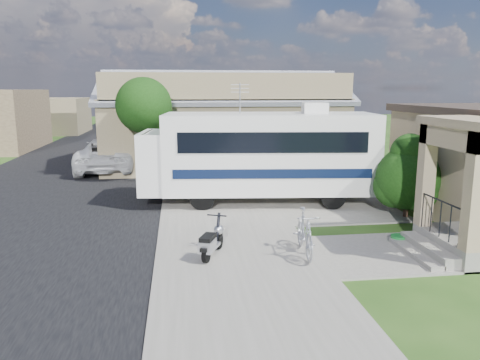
{
  "coord_description": "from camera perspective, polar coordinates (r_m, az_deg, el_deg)",
  "views": [
    {
      "loc": [
        -2.37,
        -11.6,
        4.1
      ],
      "look_at": [
        -0.5,
        2.5,
        1.3
      ],
      "focal_mm": 35.0,
      "sensor_mm": 36.0,
      "label": 1
    }
  ],
  "objects": [
    {
      "name": "van",
      "position": [
        32.31,
        -14.77,
        4.88
      ],
      "size": [
        2.91,
        5.66,
        1.57
      ],
      "primitive_type": "imported",
      "rotation": [
        0.0,
        0.0,
        -0.14
      ],
      "color": "silver",
      "rests_on": "ground"
    },
    {
      "name": "ground",
      "position": [
        12.53,
        3.81,
        -7.99
      ],
      "size": [
        120.0,
        120.0,
        0.0
      ],
      "primitive_type": "plane",
      "color": "#1E4011"
    },
    {
      "name": "walk_slab",
      "position": [
        12.56,
        18.44,
        -8.39
      ],
      "size": [
        4.0,
        3.0,
        0.05
      ],
      "primitive_type": "cube",
      "color": "slate",
      "rests_on": "ground"
    },
    {
      "name": "street_tree_c",
      "position": [
        39.68,
        -9.6,
        9.54
      ],
      "size": [
        2.44,
        2.4,
        4.42
      ],
      "color": "black",
      "rests_on": "ground"
    },
    {
      "name": "pickup_truck",
      "position": [
        24.59,
        -15.66,
        3.07
      ],
      "size": [
        2.9,
        6.03,
        1.66
      ],
      "primitive_type": "imported",
      "rotation": [
        0.0,
        0.0,
        3.17
      ],
      "color": "silver",
      "rests_on": "ground"
    },
    {
      "name": "sidewalk_slab",
      "position": [
        22.02,
        -3.86,
        0.46
      ],
      "size": [
        4.0,
        80.0,
        0.06
      ],
      "primitive_type": "cube",
      "color": "slate",
      "rests_on": "ground"
    },
    {
      "name": "street_slab",
      "position": [
        22.57,
        -20.55,
        -0.02
      ],
      "size": [
        9.0,
        80.0,
        0.02
      ],
      "primitive_type": "cube",
      "color": "black",
      "rests_on": "ground"
    },
    {
      "name": "garden_hose",
      "position": [
        13.35,
        18.77,
        -6.93
      ],
      "size": [
        0.43,
        0.43,
        0.19
      ],
      "primitive_type": "cylinder",
      "color": "#146726",
      "rests_on": "ground"
    },
    {
      "name": "shrub",
      "position": [
        15.78,
        19.92,
        0.58
      ],
      "size": [
        2.21,
        2.11,
        2.72
      ],
      "color": "black",
      "rests_on": "ground"
    },
    {
      "name": "scooter",
      "position": [
        11.45,
        -3.51,
        -7.56
      ],
      "size": [
        0.77,
        1.38,
        0.95
      ],
      "rotation": [
        0.0,
        0.0,
        -0.39
      ],
      "color": "black",
      "rests_on": "ground"
    },
    {
      "name": "warehouse",
      "position": [
        25.76,
        -2.26,
        6.42
      ],
      "size": [
        12.5,
        8.4,
        5.04
      ],
      "color": "#76664A",
      "rests_on": "ground"
    },
    {
      "name": "street_tree_b",
      "position": [
        30.69,
        -10.18,
        9.64
      ],
      "size": [
        2.44,
        2.4,
        4.73
      ],
      "color": "black",
      "rests_on": "ground"
    },
    {
      "name": "motorhome",
      "position": [
        16.77,
        2.53,
        3.29
      ],
      "size": [
        8.47,
        3.42,
        4.23
      ],
      "rotation": [
        0.0,
        0.0,
        -0.1
      ],
      "color": "silver",
      "rests_on": "ground"
    },
    {
      "name": "driveway_slab",
      "position": [
        17.05,
        5.8,
        -2.75
      ],
      "size": [
        7.0,
        6.0,
        0.05
      ],
      "primitive_type": "cube",
      "color": "slate",
      "rests_on": "ground"
    },
    {
      "name": "distant_bldg_near",
      "position": [
        47.38,
        -23.19,
        7.22
      ],
      "size": [
        8.0,
        7.0,
        3.2
      ],
      "primitive_type": "cube",
      "color": "#76664A",
      "rests_on": "ground"
    },
    {
      "name": "street_tree_a",
      "position": [
        20.71,
        -11.35,
        8.56
      ],
      "size": [
        2.44,
        2.4,
        4.58
      ],
      "color": "black",
      "rests_on": "ground"
    },
    {
      "name": "bicycle",
      "position": [
        11.66,
        7.89,
        -6.65
      ],
      "size": [
        0.67,
        1.9,
        1.12
      ],
      "primitive_type": "imported",
      "rotation": [
        0.0,
        0.0,
        -0.08
      ],
      "color": "#B7B8C0",
      "rests_on": "ground"
    }
  ]
}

